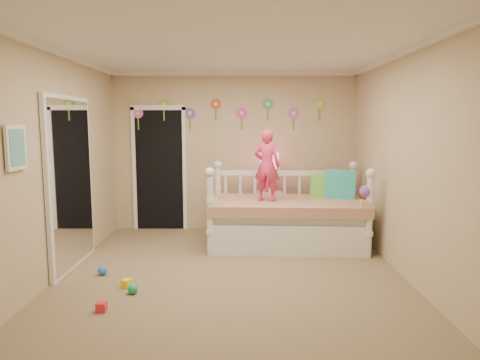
{
  "coord_description": "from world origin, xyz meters",
  "views": [
    {
      "loc": [
        0.12,
        -4.85,
        1.77
      ],
      "look_at": [
        0.1,
        0.6,
        1.05
      ],
      "focal_mm": 32.06,
      "sensor_mm": 36.0,
      "label": 1
    }
  ],
  "objects_px": {
    "child": "(267,165)",
    "table_lamp": "(270,166)",
    "nightstand": "(269,213)",
    "daybed": "(287,205)"
  },
  "relations": [
    {
      "from": "child",
      "to": "table_lamp",
      "type": "height_order",
      "value": "child"
    },
    {
      "from": "child",
      "to": "nightstand",
      "type": "distance_m",
      "value": 1.17
    },
    {
      "from": "child",
      "to": "nightstand",
      "type": "xyz_separation_m",
      "value": [
        0.09,
        0.8,
        -0.85
      ]
    },
    {
      "from": "daybed",
      "to": "nightstand",
      "type": "xyz_separation_m",
      "value": [
        -0.21,
        0.72,
        -0.27
      ]
    },
    {
      "from": "table_lamp",
      "to": "daybed",
      "type": "bearing_deg",
      "value": -74.06
    },
    {
      "from": "daybed",
      "to": "nightstand",
      "type": "distance_m",
      "value": 0.8
    },
    {
      "from": "daybed",
      "to": "nightstand",
      "type": "relative_size",
      "value": 3.32
    },
    {
      "from": "child",
      "to": "daybed",
      "type": "bearing_deg",
      "value": -148.21
    },
    {
      "from": "child",
      "to": "nightstand",
      "type": "height_order",
      "value": "child"
    },
    {
      "from": "daybed",
      "to": "child",
      "type": "bearing_deg",
      "value": -162.76
    }
  ]
}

